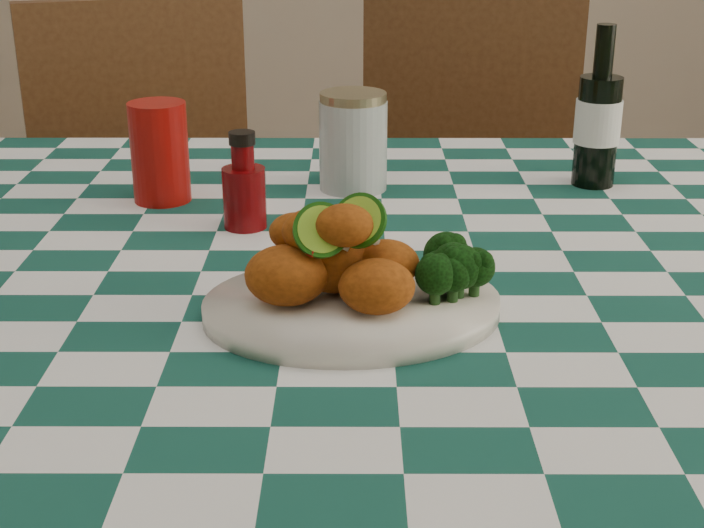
# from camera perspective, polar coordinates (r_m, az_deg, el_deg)

# --- Properties ---
(plate) EXTENTS (0.32, 0.26, 0.02)m
(plate) POSITION_cam_1_polar(r_m,az_deg,el_deg) (0.97, -0.00, -2.53)
(plate) COLOR silver
(plate) RESTS_ON dining_table
(fried_chicken_pile) EXTENTS (0.15, 0.11, 0.10)m
(fried_chicken_pile) POSITION_cam_1_polar(r_m,az_deg,el_deg) (0.94, -0.43, 0.67)
(fried_chicken_pile) COLOR #A3480F
(fried_chicken_pile) RESTS_ON plate
(broccoli_side) EXTENTS (0.07, 0.07, 0.05)m
(broccoli_side) POSITION_cam_1_polar(r_m,az_deg,el_deg) (0.97, 5.75, -0.29)
(broccoli_side) COLOR black
(broccoli_side) RESTS_ON plate
(red_tumbler) EXTENTS (0.09, 0.09, 0.13)m
(red_tumbler) POSITION_cam_1_polar(r_m,az_deg,el_deg) (1.32, -11.13, 6.40)
(red_tumbler) COLOR #970C08
(red_tumbler) RESTS_ON dining_table
(ketchup_bottle) EXTENTS (0.07, 0.07, 0.12)m
(ketchup_bottle) POSITION_cam_1_polar(r_m,az_deg,el_deg) (1.20, -6.32, 4.86)
(ketchup_bottle) COLOR #5C0406
(ketchup_bottle) RESTS_ON dining_table
(mason_jar) EXTENTS (0.11, 0.11, 0.13)m
(mason_jar) POSITION_cam_1_polar(r_m,az_deg,el_deg) (1.35, 0.07, 7.16)
(mason_jar) COLOR #B2BCBA
(mason_jar) RESTS_ON dining_table
(beer_bottle) EXTENTS (0.07, 0.07, 0.22)m
(beer_bottle) POSITION_cam_1_polar(r_m,az_deg,el_deg) (1.40, 14.19, 8.87)
(beer_bottle) COLOR black
(beer_bottle) RESTS_ON dining_table
(wooden_chair_left) EXTENTS (0.58, 0.59, 0.97)m
(wooden_chair_left) POSITION_cam_1_polar(r_m,az_deg,el_deg) (1.94, -10.78, -0.02)
(wooden_chair_left) COLOR #472814
(wooden_chair_left) RESTS_ON ground
(wooden_chair_right) EXTENTS (0.53, 0.55, 0.98)m
(wooden_chair_right) POSITION_cam_1_polar(r_m,az_deg,el_deg) (1.95, 5.94, 0.50)
(wooden_chair_right) COLOR #472814
(wooden_chair_right) RESTS_ON ground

